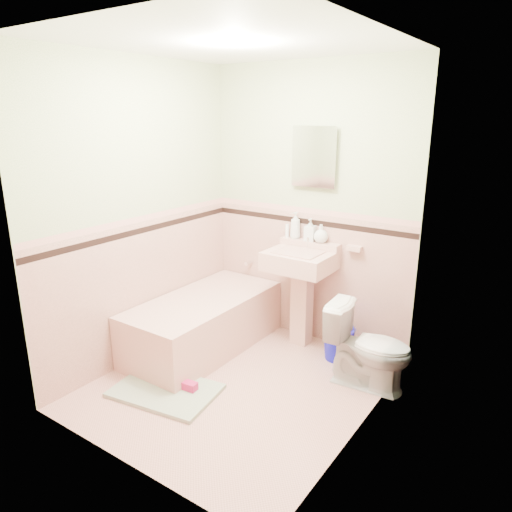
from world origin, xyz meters
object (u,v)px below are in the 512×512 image
Objects in this scene: bathtub at (204,325)px; soap_bottle_right at (321,234)px; medicine_cabinet at (315,157)px; bucket at (339,343)px; shoe at (188,385)px; soap_bottle_left at (295,225)px; toilet at (369,347)px; sink at (299,299)px; soap_bottle_mid at (310,230)px.

soap_bottle_right is at bearing 42.11° from bathtub.
medicine_cabinet is 1.63m from bucket.
soap_bottle_right is at bearing 67.76° from shoe.
soap_bottle_left is (-0.16, -0.03, -0.62)m from medicine_cabinet.
soap_bottle_right is at bearing 146.82° from bucket.
toilet is 2.33× the size of bucket.
sink is (0.68, 0.53, 0.22)m from bathtub.
bucket is at bearing 49.86° from toilet.
soap_bottle_mid is at bearing 72.05° from shoe.
sink is 4.44× the size of soap_bottle_mid.
soap_bottle_left is 1.51× the size of soap_bottle_right.
sink is at bearing 37.93° from bathtub.
soap_bottle_mid is 1.18m from toilet.
soap_bottle_left is at bearing 180.00° from soap_bottle_mid.
bucket is 1.87× the size of shoe.
soap_bottle_left is 0.26m from soap_bottle_right.
toilet is 0.49m from bucket.
sink is 0.64m from soap_bottle_mid.
toilet is at bearing -35.81° from bucket.
soap_bottle_right reaches higher than bucket.
soap_bottle_right reaches higher than toilet.
shoe is at bearing -104.39° from sink.
sink is 0.63m from soap_bottle_right.
soap_bottle_right is (0.11, -0.03, -0.66)m from medicine_cabinet.
medicine_cabinet is 2.34× the size of soap_bottle_mid.
shoe is (-0.41, -1.35, -0.98)m from soap_bottle_right.
shoe is at bearing -96.11° from soap_bottle_left.
toilet reaches higher than bathtub.
sink is 3.17× the size of bucket.
shoe is (0.38, -0.64, -0.16)m from bathtub.
soap_bottle_right is at bearing -15.87° from medicine_cabinet.
bathtub is 3.17× the size of medicine_cabinet.
sink is at bearing 70.10° from shoe.
sink is 0.85m from toilet.
soap_bottle_right is 0.57× the size of bucket.
medicine_cabinet is (0.00, 0.21, 1.25)m from sink.
soap_bottle_mid is 0.31× the size of toilet.
soap_bottle_right reaches higher than sink.
toilet reaches higher than shoe.
toilet is at bearing -26.55° from soap_bottle_left.
toilet is (0.79, -0.29, -0.12)m from sink.
bucket is at bearing -25.97° from soap_bottle_mid.
bathtub is at bearing 115.16° from shoe.
soap_bottle_mid reaches higher than shoe.
sink reaches higher than shoe.
medicine_cabinet is at bearing 150.70° from bucket.
bathtub is at bearing -155.39° from bucket.
bathtub reaches higher than shoe.
soap_bottle_mid is at bearing 90.77° from sink.
bucket is (-0.37, 0.27, -0.19)m from toilet.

